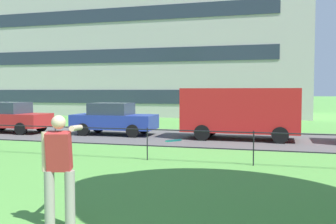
# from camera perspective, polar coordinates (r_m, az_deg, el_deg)

# --- Properties ---
(street_strip) EXTENTS (80.00, 6.51, 0.01)m
(street_strip) POSITION_cam_1_polar(r_m,az_deg,el_deg) (18.13, -1.71, -3.57)
(street_strip) COLOR #565454
(street_strip) RESTS_ON ground
(park_fence) EXTENTS (28.81, 0.04, 1.00)m
(park_fence) POSITION_cam_1_polar(r_m,az_deg,el_deg) (12.48, -10.06, -3.65)
(park_fence) COLOR black
(park_fence) RESTS_ON ground
(person_thrower) EXTENTS (0.50, 0.87, 1.76)m
(person_thrower) POSITION_cam_1_polar(r_m,az_deg,el_deg) (6.32, -15.76, -7.77)
(person_thrower) COLOR gray
(person_thrower) RESTS_ON ground
(frisbee) EXTENTS (0.37, 0.37, 0.06)m
(frisbee) POSITION_cam_1_polar(r_m,az_deg,el_deg) (6.33, 0.81, -4.23)
(frisbee) COLOR #2DB2C6
(car_red_far_left) EXTENTS (4.04, 1.89, 1.54)m
(car_red_far_left) POSITION_cam_1_polar(r_m,az_deg,el_deg) (21.27, -22.33, -0.72)
(car_red_far_left) COLOR red
(car_red_far_left) RESTS_ON ground
(car_blue_center) EXTENTS (4.02, 1.85, 1.54)m
(car_blue_center) POSITION_cam_1_polar(r_m,az_deg,el_deg) (18.80, -8.03, -0.99)
(car_blue_center) COLOR #233899
(car_blue_center) RESTS_ON ground
(panel_van_left) EXTENTS (5.03, 2.17, 2.24)m
(panel_van_left) POSITION_cam_1_polar(r_m,az_deg,el_deg) (17.17, 10.70, 0.23)
(panel_van_left) COLOR red
(panel_van_left) RESTS_ON ground
(apartment_building_background) EXTENTS (29.64, 10.33, 20.11)m
(apartment_building_background) POSITION_cam_1_polar(r_m,az_deg,el_deg) (37.02, -3.99, 15.55)
(apartment_building_background) COLOR #B7B2AD
(apartment_building_background) RESTS_ON ground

